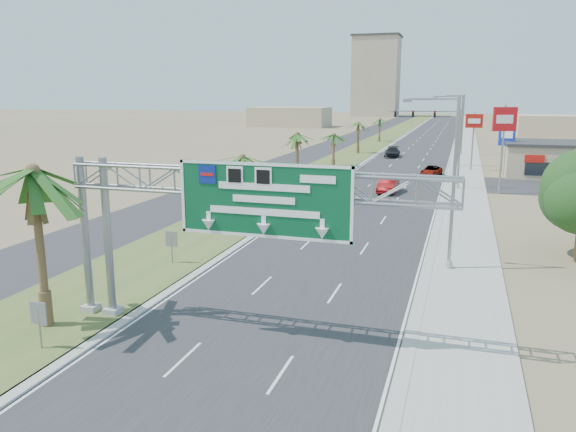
% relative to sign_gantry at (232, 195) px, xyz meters
% --- Properties ---
extents(road, '(12.00, 300.00, 0.02)m').
position_rel_sign_gantry_xyz_m(road, '(1.06, 100.07, -6.05)').
color(road, '#28282B').
rests_on(road, ground).
extents(sidewalk_right, '(4.00, 300.00, 0.10)m').
position_rel_sign_gantry_xyz_m(sidewalk_right, '(9.56, 100.07, -6.01)').
color(sidewalk_right, '#9E9B93').
rests_on(sidewalk_right, ground).
extents(median_grass, '(7.00, 300.00, 0.12)m').
position_rel_sign_gantry_xyz_m(median_grass, '(-8.94, 100.07, -6.00)').
color(median_grass, '#47602A').
rests_on(median_grass, ground).
extents(opposing_road, '(8.00, 300.00, 0.02)m').
position_rel_sign_gantry_xyz_m(opposing_road, '(-15.94, 100.07, -6.05)').
color(opposing_road, '#28282B').
rests_on(opposing_road, ground).
extents(sign_gantry, '(16.75, 1.24, 7.50)m').
position_rel_sign_gantry_xyz_m(sign_gantry, '(0.00, 0.00, 0.00)').
color(sign_gantry, gray).
rests_on(sign_gantry, ground).
extents(palm_near, '(5.70, 5.70, 8.35)m').
position_rel_sign_gantry_xyz_m(palm_near, '(-8.14, -1.93, 0.87)').
color(palm_near, brown).
rests_on(palm_near, ground).
extents(palm_row_b, '(3.99, 3.99, 5.95)m').
position_rel_sign_gantry_xyz_m(palm_row_b, '(-8.44, 22.07, -1.16)').
color(palm_row_b, brown).
rests_on(palm_row_b, ground).
extents(palm_row_c, '(3.99, 3.99, 6.75)m').
position_rel_sign_gantry_xyz_m(palm_row_c, '(-8.44, 38.07, -0.39)').
color(palm_row_c, brown).
rests_on(palm_row_c, ground).
extents(palm_row_d, '(3.99, 3.99, 5.45)m').
position_rel_sign_gantry_xyz_m(palm_row_d, '(-8.44, 56.07, -1.64)').
color(palm_row_d, brown).
rests_on(palm_row_d, ground).
extents(palm_row_e, '(3.99, 3.99, 6.15)m').
position_rel_sign_gantry_xyz_m(palm_row_e, '(-8.44, 75.07, -0.97)').
color(palm_row_e, brown).
rests_on(palm_row_e, ground).
extents(palm_row_f, '(3.99, 3.99, 5.75)m').
position_rel_sign_gantry_xyz_m(palm_row_f, '(-8.44, 100.07, -1.35)').
color(palm_row_f, brown).
rests_on(palm_row_f, ground).
extents(streetlight_near, '(3.27, 0.44, 10.00)m').
position_rel_sign_gantry_xyz_m(streetlight_near, '(8.36, 12.07, -1.36)').
color(streetlight_near, gray).
rests_on(streetlight_near, ground).
extents(streetlight_mid, '(3.27, 0.44, 10.00)m').
position_rel_sign_gantry_xyz_m(streetlight_mid, '(8.36, 42.07, -1.36)').
color(streetlight_mid, gray).
rests_on(streetlight_mid, ground).
extents(streetlight_far, '(3.27, 0.44, 10.00)m').
position_rel_sign_gantry_xyz_m(streetlight_far, '(8.36, 78.07, -1.36)').
color(streetlight_far, gray).
rests_on(streetlight_far, ground).
extents(signal_mast, '(10.28, 0.71, 8.00)m').
position_rel_sign_gantry_xyz_m(signal_mast, '(6.23, 62.05, -1.21)').
color(signal_mast, gray).
rests_on(signal_mast, ground).
extents(median_signback_a, '(0.75, 0.08, 2.08)m').
position_rel_sign_gantry_xyz_m(median_signback_a, '(-6.74, -3.93, -4.61)').
color(median_signback_a, gray).
rests_on(median_signback_a, ground).
extents(median_signback_b, '(0.75, 0.08, 2.08)m').
position_rel_sign_gantry_xyz_m(median_signback_b, '(-7.44, 8.07, -4.61)').
color(median_signback_b, gray).
rests_on(median_signback_b, ground).
extents(tower_distant, '(20.00, 16.00, 35.00)m').
position_rel_sign_gantry_xyz_m(tower_distant, '(-30.94, 240.07, 11.44)').
color(tower_distant, tan).
rests_on(tower_distant, ground).
extents(building_distant_left, '(24.00, 14.00, 6.00)m').
position_rel_sign_gantry_xyz_m(building_distant_left, '(-43.94, 150.07, -3.06)').
color(building_distant_left, tan).
rests_on(building_distant_left, ground).
extents(building_distant_right, '(20.00, 12.00, 5.00)m').
position_rel_sign_gantry_xyz_m(building_distant_right, '(31.06, 130.07, -3.56)').
color(building_distant_right, tan).
rests_on(building_distant_right, ground).
extents(car_left_lane, '(2.00, 4.77, 1.61)m').
position_rel_sign_gantry_xyz_m(car_left_lane, '(-2.27, 26.82, -5.25)').
color(car_left_lane, black).
rests_on(car_left_lane, ground).
extents(car_mid_lane, '(1.83, 5.00, 1.64)m').
position_rel_sign_gantry_xyz_m(car_mid_lane, '(1.68, 37.43, -5.24)').
color(car_mid_lane, maroon).
rests_on(car_mid_lane, ground).
extents(car_right_lane, '(2.72, 4.82, 1.27)m').
position_rel_sign_gantry_xyz_m(car_right_lane, '(5.28, 51.07, -5.42)').
color(car_right_lane, gray).
rests_on(car_right_lane, ground).
extents(car_far, '(2.42, 5.55, 1.59)m').
position_rel_sign_gantry_xyz_m(car_far, '(-2.13, 71.52, -5.26)').
color(car_far, black).
rests_on(car_far, ground).
extents(pole_sign_red_near, '(2.37, 1.06, 9.03)m').
position_rel_sign_gantry_xyz_m(pole_sign_red_near, '(12.73, 40.10, 1.04)').
color(pole_sign_red_near, gray).
rests_on(pole_sign_red_near, ground).
extents(pole_sign_blue, '(1.96, 1.04, 6.90)m').
position_rel_sign_gantry_xyz_m(pole_sign_blue, '(14.06, 54.91, -1.08)').
color(pole_sign_blue, gray).
rests_on(pole_sign_blue, ground).
extents(pole_sign_red_far, '(2.21, 0.44, 7.71)m').
position_rel_sign_gantry_xyz_m(pole_sign_red_far, '(10.06, 57.81, 0.00)').
color(pole_sign_red_far, gray).
rests_on(pole_sign_red_far, ground).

